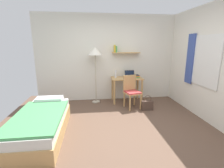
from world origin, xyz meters
TOP-DOWN VIEW (x-y plane):
  - ground_plane at (0.00, 0.00)m, footprint 5.28×5.28m
  - wall_back at (0.00, 2.02)m, footprint 4.40×0.27m
  - wall_right at (2.02, 0.03)m, footprint 0.10×4.40m
  - bed at (-1.54, -0.04)m, footprint 0.85×1.85m
  - desk at (0.49, 1.70)m, footprint 0.92×0.55m
  - desk_chair at (0.52, 1.21)m, footprint 0.49×0.50m
  - standing_lamp at (-0.45, 1.75)m, footprint 0.42×0.42m
  - laptop at (0.58, 1.71)m, footprint 0.30×0.23m
  - water_bottle at (0.15, 1.75)m, footprint 0.05×0.05m
  - book_stack at (0.79, 1.75)m, footprint 0.21×0.25m
  - handbag at (0.89, 0.94)m, footprint 0.30×0.11m

SIDE VIEW (x-z plane):
  - ground_plane at x=0.00m, z-range 0.00..0.00m
  - handbag at x=0.89m, z-range -0.06..0.34m
  - bed at x=-1.54m, z-range -0.03..0.51m
  - desk_chair at x=0.52m, z-range 0.04..0.93m
  - desk at x=0.49m, z-range 0.22..0.96m
  - book_stack at x=0.79m, z-range 0.74..0.81m
  - laptop at x=0.58m, z-range 0.69..0.90m
  - water_bottle at x=0.15m, z-range 0.74..0.97m
  - wall_back at x=0.00m, z-range 0.00..2.60m
  - wall_right at x=2.02m, z-range 0.00..2.60m
  - standing_lamp at x=-0.45m, z-range 0.63..2.28m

